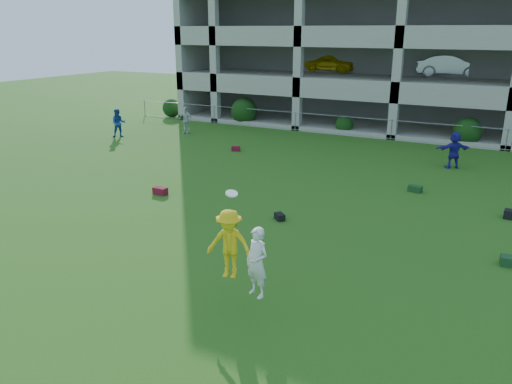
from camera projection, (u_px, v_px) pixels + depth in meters
The scene contains 14 objects.
ground at pixel (218, 278), 12.83m from camera, with size 100.00×100.00×0.00m, color #235114.
bystander_a at pixel (118, 123), 29.40m from camera, with size 0.81×0.63×1.67m, color #204394.
bystander_b at pixel (186, 120), 30.49m from camera, with size 0.95×0.40×1.63m, color silver.
bystander_d at pixel (454, 150), 22.81m from camera, with size 1.56×0.50×1.68m, color #282096.
bag_red_a at pixel (160, 191), 19.31m from camera, with size 0.55×0.30×0.28m, color maroon.
bag_black_b at pixel (280, 217), 16.74m from camera, with size 0.40×0.25×0.22m, color black.
bag_green_c at pixel (510, 261), 13.48m from camera, with size 0.50×0.35×0.26m, color #173B15.
crate_d at pixel (510, 214), 16.85m from camera, with size 0.35×0.35×0.30m, color black.
bag_red_f at pixel (236, 149), 26.24m from camera, with size 0.45×0.28×0.24m, color #530E19.
bag_green_g at pixel (415, 189), 19.62m from camera, with size 0.50×0.30×0.25m, color #153A18.
frisbee_contest at pixel (236, 248), 11.29m from camera, with size 1.83×1.05×2.30m.
parking_garage at pixel (427, 31), 34.33m from camera, with size 30.00×14.00×12.00m.
fence at pixel (391, 130), 28.67m from camera, with size 36.06×0.06×1.20m.
shrub_row at pixel (481, 118), 26.97m from camera, with size 34.38×2.52×3.50m.
Camera 1 is at (6.17, -9.76, 6.10)m, focal length 35.00 mm.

